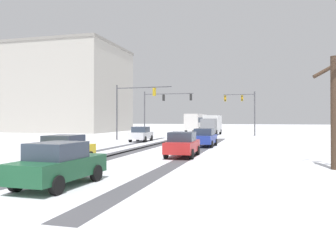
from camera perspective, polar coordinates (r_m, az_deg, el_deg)
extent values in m
cube|color=#4C4C51|center=(25.18, 4.90, -6.20)|extent=(0.97, 35.66, 0.01)
cube|color=#4C4C51|center=(26.72, -6.88, -5.88)|extent=(0.99, 35.66, 0.01)
cube|color=#4C4C51|center=(26.45, -5.37, -5.93)|extent=(1.20, 35.66, 0.01)
cube|color=#4C4C51|center=(27.56, -10.88, -5.71)|extent=(0.75, 35.66, 0.01)
cube|color=white|center=(23.18, 17.17, -6.53)|extent=(4.00, 35.66, 0.12)
cylinder|color=#47474C|center=(50.88, 14.48, 0.31)|extent=(0.18, 0.18, 6.50)
cylinder|color=#47474C|center=(51.05, 11.94, 3.51)|extent=(4.51, 0.19, 0.12)
cube|color=#B79319|center=(50.99, 12.45, 2.89)|extent=(0.32, 0.24, 0.90)
sphere|color=black|center=(50.85, 12.44, 3.24)|extent=(0.20, 0.20, 0.20)
sphere|color=orange|center=(50.83, 12.44, 2.90)|extent=(0.20, 0.20, 0.20)
sphere|color=black|center=(50.82, 12.44, 2.57)|extent=(0.20, 0.20, 0.20)
cube|color=#B79319|center=(51.13, 9.67, 2.88)|extent=(0.32, 0.24, 0.90)
sphere|color=black|center=(50.99, 9.65, 3.23)|extent=(0.20, 0.20, 0.20)
sphere|color=orange|center=(50.97, 9.65, 2.89)|extent=(0.20, 0.20, 0.20)
sphere|color=black|center=(50.96, 9.65, 2.55)|extent=(0.20, 0.20, 0.20)
cylinder|color=#47474C|center=(40.31, -8.66, 0.53)|extent=(0.18, 0.18, 6.50)
cylinder|color=#47474C|center=(38.97, -4.21, 4.76)|extent=(6.83, 0.66, 0.12)
cube|color=#B79319|center=(38.39, -2.34, 4.02)|extent=(0.34, 0.26, 0.90)
sphere|color=black|center=(38.56, -2.25, 4.44)|extent=(0.20, 0.20, 0.20)
sphere|color=orange|center=(38.53, -2.25, 4.00)|extent=(0.20, 0.20, 0.20)
sphere|color=black|center=(38.51, -2.25, 3.56)|extent=(0.20, 0.20, 0.20)
cylinder|color=#47474C|center=(49.62, -3.99, 0.32)|extent=(0.18, 0.18, 6.50)
cylinder|color=#47474C|center=(48.66, 0.08, 3.69)|extent=(7.32, 0.15, 0.12)
cube|color=black|center=(48.82, -0.75, 3.03)|extent=(0.32, 0.24, 0.90)
sphere|color=black|center=(48.99, -0.69, 3.37)|extent=(0.20, 0.20, 0.20)
sphere|color=orange|center=(48.97, -0.69, 3.02)|extent=(0.20, 0.20, 0.20)
sphere|color=black|center=(48.96, -0.69, 2.67)|extent=(0.20, 0.20, 0.20)
cube|color=black|center=(47.86, 3.89, 3.11)|extent=(0.32, 0.24, 0.90)
sphere|color=black|center=(48.04, 3.93, 3.45)|extent=(0.20, 0.20, 0.20)
sphere|color=orange|center=(48.02, 3.93, 3.10)|extent=(0.20, 0.20, 0.20)
sphere|color=black|center=(48.00, 3.93, 2.74)|extent=(0.20, 0.20, 0.20)
cube|color=silver|center=(36.93, -4.58, -3.38)|extent=(1.90, 4.18, 0.70)
cube|color=#2D3847|center=(36.76, -4.65, -2.38)|extent=(1.65, 1.97, 0.60)
cylinder|color=black|center=(38.40, -5.18, -3.79)|extent=(0.25, 0.65, 0.64)
cylinder|color=black|center=(37.95, -2.85, -3.83)|extent=(0.25, 0.65, 0.64)
cylinder|color=black|center=(35.99, -6.41, -4.01)|extent=(0.25, 0.65, 0.64)
cylinder|color=black|center=(35.50, -3.93, -4.06)|extent=(0.25, 0.65, 0.64)
cube|color=#233899|center=(30.26, 6.23, -3.99)|extent=(1.76, 4.12, 0.70)
cube|color=#2D3847|center=(30.08, 6.18, -2.77)|extent=(1.59, 1.92, 0.60)
cylinder|color=black|center=(31.67, 5.18, -4.48)|extent=(0.23, 0.64, 0.64)
cylinder|color=black|center=(31.41, 8.08, -4.51)|extent=(0.23, 0.64, 0.64)
cylinder|color=black|center=(29.18, 4.24, -4.81)|extent=(0.23, 0.64, 0.64)
cylinder|color=black|center=(28.90, 7.38, -4.85)|extent=(0.23, 0.64, 0.64)
cube|color=red|center=(22.07, 2.48, -5.27)|extent=(1.82, 4.15, 0.70)
cube|color=#2D3847|center=(21.88, 2.41, -3.60)|extent=(1.61, 1.94, 0.60)
cylinder|color=black|center=(23.50, 1.14, -5.84)|extent=(0.24, 0.65, 0.64)
cylinder|color=black|center=(23.21, 5.05, -5.90)|extent=(0.24, 0.65, 0.64)
cylinder|color=black|center=(21.04, -0.36, -6.45)|extent=(0.24, 0.65, 0.64)
cylinder|color=black|center=(20.72, 4.01, -6.55)|extent=(0.24, 0.65, 0.64)
cube|color=yellow|center=(18.81, -17.03, -6.05)|extent=(1.93, 4.19, 0.70)
cube|color=#2D3847|center=(18.63, -17.24, -4.10)|extent=(1.67, 1.99, 0.60)
cylinder|color=black|center=(20.34, -17.29, -6.63)|extent=(0.26, 0.65, 0.64)
cylinder|color=black|center=(19.61, -13.14, -6.87)|extent=(0.26, 0.65, 0.64)
cylinder|color=black|center=(18.18, -21.23, -7.34)|extent=(0.26, 0.65, 0.64)
cylinder|color=black|center=(17.36, -16.72, -7.68)|extent=(0.26, 0.65, 0.64)
cube|color=#194C2D|center=(13.13, -17.94, -8.44)|extent=(1.87, 4.17, 0.70)
cube|color=#2D3847|center=(12.94, -18.32, -5.66)|extent=(1.64, 1.96, 0.60)
cylinder|color=black|center=(14.67, -17.63, -8.99)|extent=(0.25, 0.65, 0.64)
cylinder|color=black|center=(13.82, -12.07, -9.53)|extent=(0.25, 0.65, 0.64)
cylinder|color=black|center=(12.70, -24.35, -10.29)|extent=(0.25, 0.65, 0.64)
cylinder|color=black|center=(11.71, -18.34, -11.15)|extent=(0.25, 0.65, 0.64)
cube|color=silver|center=(64.14, 4.81, -1.06)|extent=(2.55, 11.01, 2.90)
cube|color=#283342|center=(64.14, 4.81, -0.75)|extent=(2.59, 10.13, 0.90)
cylinder|color=black|center=(60.17, 5.28, -2.48)|extent=(0.30, 0.96, 0.96)
cylinder|color=black|center=(60.61, 3.07, -2.46)|extent=(0.30, 0.96, 0.96)
cylinder|color=black|center=(67.23, 6.30, -2.28)|extent=(0.30, 0.96, 0.96)
cylinder|color=black|center=(67.62, 4.31, -2.27)|extent=(0.30, 0.96, 0.96)
cube|color=slate|center=(49.29, 6.93, -1.74)|extent=(2.14, 2.24, 2.10)
cube|color=silver|center=(52.94, 7.58, -1.39)|extent=(2.31, 5.24, 2.60)
cylinder|color=black|center=(49.60, 8.17, -2.95)|extent=(0.30, 0.85, 0.84)
cylinder|color=black|center=(49.93, 5.86, -2.93)|extent=(0.30, 0.85, 0.84)
cylinder|color=black|center=(54.24, 8.87, -2.74)|extent=(0.30, 0.85, 0.84)
cylinder|color=black|center=(54.54, 6.76, -2.73)|extent=(0.30, 0.85, 0.84)
cylinder|color=#423023|center=(18.35, 26.45, 0.43)|extent=(0.40, 0.40, 5.55)
cylinder|color=#423023|center=(19.14, 25.38, 7.07)|extent=(1.49, 0.65, 0.94)
cube|color=#B2ADA3|center=(71.06, -18.21, 3.99)|extent=(25.36, 17.83, 16.21)
cube|color=gray|center=(72.20, -18.18, 10.62)|extent=(25.66, 18.13, 0.50)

